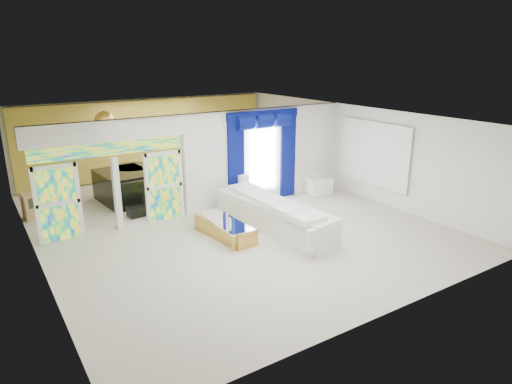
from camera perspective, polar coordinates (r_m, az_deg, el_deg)
floor at (r=13.24m, az=-3.92°, el=-3.47°), size 12.00×12.00×0.00m
dividing_wall at (r=14.71m, az=1.40°, el=4.77°), size 5.70×0.18×3.00m
dividing_header at (r=12.42m, az=-18.17°, el=7.37°), size 4.30×0.18×0.55m
stained_panel_left at (r=12.53m, az=-23.71°, el=-1.30°), size 0.95×0.04×2.00m
stained_panel_right at (r=13.22m, az=-11.54°, el=0.75°), size 0.95×0.04×2.00m
stained_transom at (r=12.50m, az=-17.97°, el=5.23°), size 4.00×0.05×0.35m
window_pane at (r=14.51m, az=0.80°, el=4.39°), size 1.00×0.02×2.30m
blue_drape_left at (r=13.98m, az=-2.55°, el=3.67°), size 0.55×0.10×2.80m
blue_drape_right at (r=15.06m, az=4.05°, el=4.63°), size 0.55×0.10×2.80m
blue_pelmet at (r=14.24m, az=0.89°, el=9.75°), size 2.60×0.12×0.25m
wall_mirror at (r=15.02m, az=14.65°, el=4.67°), size 0.04×2.70×1.90m
gold_curtains at (r=18.07m, az=-13.23°, el=6.65°), size 9.70×0.12×2.90m
white_sofa at (r=12.32m, az=2.21°, el=-3.13°), size 1.36×4.11×0.77m
coffee_table at (r=11.95m, az=-3.95°, el=-4.68°), size 0.89×2.02×0.43m
console_table at (r=14.44m, az=-0.54°, el=-0.73°), size 1.35×0.57×0.43m
table_lamp at (r=14.14m, az=-1.57°, el=1.02°), size 0.36×0.36×0.58m
armchair at (r=15.65m, az=7.53°, el=0.92°), size 1.03×1.12×0.63m
grand_piano at (r=15.29m, az=-16.16°, el=0.68°), size 1.66×2.09×0.99m
piano_bench at (r=13.94m, az=-14.08°, el=-2.23°), size 0.93×0.43×0.30m
tv_console at (r=14.69m, az=-26.31°, el=-1.56°), size 0.60×0.56×0.78m
chandelier at (r=14.86m, az=-18.57°, el=8.53°), size 0.60×0.60×0.60m
decanters at (r=11.54m, az=-3.38°, el=-3.76°), size 0.16×0.60×0.24m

